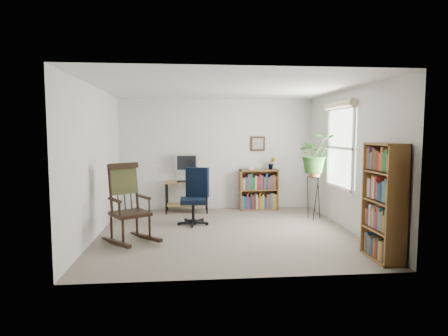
{
  "coord_description": "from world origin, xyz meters",
  "views": [
    {
      "loc": [
        -0.6,
        -6.12,
        1.67
      ],
      "look_at": [
        0.0,
        0.4,
        1.05
      ],
      "focal_mm": 30.0,
      "sensor_mm": 36.0,
      "label": 1
    }
  ],
  "objects": [
    {
      "name": "spider_plant",
      "position": [
        1.8,
        0.85,
        1.63
      ],
      "size": [
        1.69,
        1.88,
        1.46
      ],
      "primitive_type": "imported",
      "color": "#2C5F21",
      "rests_on": "plant_stand"
    },
    {
      "name": "wall_left",
      "position": [
        -2.1,
        0.0,
        1.2
      ],
      "size": [
        0.0,
        4.0,
        2.4
      ],
      "primitive_type": "cube",
      "color": "silver",
      "rests_on": "ground"
    },
    {
      "name": "office_chair",
      "position": [
        -0.55,
        0.6,
        0.52
      ],
      "size": [
        0.75,
        0.75,
        1.05
      ],
      "primitive_type": null,
      "rotation": [
        0.0,
        0.0,
        -0.4
      ],
      "color": "black",
      "rests_on": "floor"
    },
    {
      "name": "keyboard",
      "position": [
        -0.67,
        1.58,
        0.67
      ],
      "size": [
        0.4,
        0.15,
        0.02
      ],
      "primitive_type": "cube",
      "color": "black",
      "rests_on": "desk"
    },
    {
      "name": "desk",
      "position": [
        -0.67,
        1.7,
        0.33
      ],
      "size": [
        0.91,
        0.5,
        0.65
      ],
      "primitive_type": null,
      "color": "olive",
      "rests_on": "floor"
    },
    {
      "name": "floor",
      "position": [
        0.0,
        0.0,
        0.0
      ],
      "size": [
        4.2,
        4.0,
        0.0
      ],
      "primitive_type": "cube",
      "color": "gray",
      "rests_on": "ground"
    },
    {
      "name": "plant_stand",
      "position": [
        1.8,
        0.85,
        0.48
      ],
      "size": [
        0.29,
        0.29,
        0.96
      ],
      "primitive_type": null,
      "rotation": [
        0.0,
        0.0,
        -0.08
      ],
      "color": "black",
      "rests_on": "floor"
    },
    {
      "name": "potted_plant_small",
      "position": [
        1.17,
        1.83,
        0.93
      ],
      "size": [
        0.13,
        0.24,
        0.11
      ],
      "primitive_type": "imported",
      "color": "#2C5F21",
      "rests_on": "low_bookshelf"
    },
    {
      "name": "tall_bookshelf",
      "position": [
        1.92,
        -1.52,
        0.77
      ],
      "size": [
        0.29,
        0.67,
        1.54
      ],
      "primitive_type": null,
      "color": "brown",
      "rests_on": "floor"
    },
    {
      "name": "rocking_chair",
      "position": [
        -1.51,
        -0.43,
        0.61
      ],
      "size": [
        1.1,
        1.23,
        1.22
      ],
      "primitive_type": null,
      "rotation": [
        0.0,
        0.0,
        0.57
      ],
      "color": "black",
      "rests_on": "floor"
    },
    {
      "name": "low_bookshelf",
      "position": [
        0.89,
        1.82,
        0.44
      ],
      "size": [
        0.83,
        0.28,
        0.87
      ],
      "primitive_type": null,
      "color": "brown",
      "rests_on": "floor"
    },
    {
      "name": "wall_back",
      "position": [
        0.0,
        2.0,
        1.2
      ],
      "size": [
        4.2,
        0.0,
        2.4
      ],
      "primitive_type": "cube",
      "color": "silver",
      "rests_on": "ground"
    },
    {
      "name": "wall_right",
      "position": [
        2.1,
        0.0,
        1.2
      ],
      "size": [
        0.0,
        4.0,
        2.4
      ],
      "primitive_type": "cube",
      "color": "silver",
      "rests_on": "ground"
    },
    {
      "name": "framed_picture",
      "position": [
        0.89,
        1.97,
        1.43
      ],
      "size": [
        0.32,
        0.04,
        0.32
      ],
      "primitive_type": null,
      "color": "black",
      "rests_on": "wall_back"
    },
    {
      "name": "monitor",
      "position": [
        -0.67,
        1.84,
        0.93
      ],
      "size": [
        0.46,
        0.16,
        0.56
      ],
      "primitive_type": null,
      "color": "silver",
      "rests_on": "desk"
    },
    {
      "name": "wall_front",
      "position": [
        0.0,
        -2.0,
        1.2
      ],
      "size": [
        4.2,
        0.0,
        2.4
      ],
      "primitive_type": "cube",
      "color": "silver",
      "rests_on": "ground"
    },
    {
      "name": "ceiling",
      "position": [
        0.0,
        0.0,
        2.4
      ],
      "size": [
        4.2,
        4.0,
        0.0
      ],
      "primitive_type": "cube",
      "color": "silver",
      "rests_on": "ground"
    },
    {
      "name": "window",
      "position": [
        2.06,
        0.3,
        1.4
      ],
      "size": [
        0.12,
        1.2,
        1.5
      ],
      "primitive_type": null,
      "color": "white",
      "rests_on": "wall_right"
    }
  ]
}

